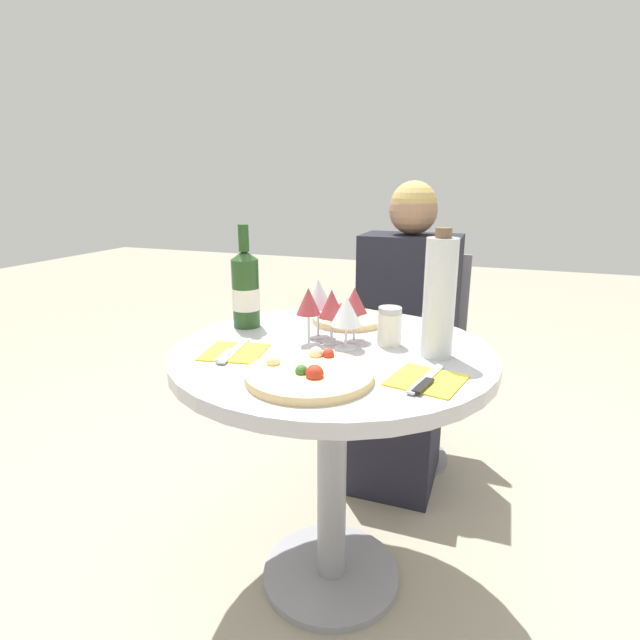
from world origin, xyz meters
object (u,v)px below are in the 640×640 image
object	(u,v)px
chair_behind_diner	(409,361)
wine_bottle	(246,289)
seated_diner	(403,350)
tall_carafe	(439,297)
dining_table	(332,399)
pizza_large	(309,374)

from	to	relation	value
chair_behind_diner	wine_bottle	size ratio (longest dim) A/B	2.83
seated_diner	wine_bottle	distance (m)	0.76
wine_bottle	tall_carafe	size ratio (longest dim) A/B	0.95
dining_table	wine_bottle	bearing A→B (deg)	161.67
chair_behind_diner	wine_bottle	distance (m)	0.92
dining_table	seated_diner	xyz separation A→B (m)	(0.06, 0.67, -0.07)
pizza_large	wine_bottle	xyz separation A→B (m)	(-0.33, 0.32, 0.10)
wine_bottle	dining_table	bearing A→B (deg)	-18.33
chair_behind_diner	wine_bottle	xyz separation A→B (m)	(-0.37, -0.72, 0.43)
seated_diner	pizza_large	distance (m)	0.92
tall_carafe	dining_table	bearing A→B (deg)	-172.96
chair_behind_diner	pizza_large	bearing A→B (deg)	87.58
dining_table	chair_behind_diner	xyz separation A→B (m)	(0.06, 0.82, -0.17)
wine_bottle	tall_carafe	xyz separation A→B (m)	(0.57, -0.07, 0.04)
wine_bottle	tall_carafe	bearing A→B (deg)	-6.98
seated_diner	chair_behind_diner	bearing A→B (deg)	-90.00
dining_table	chair_behind_diner	bearing A→B (deg)	85.58
seated_diner	wine_bottle	size ratio (longest dim) A/B	3.80
pizza_large	tall_carafe	size ratio (longest dim) A/B	0.90
chair_behind_diner	tall_carafe	size ratio (longest dim) A/B	2.70
chair_behind_diner	seated_diner	xyz separation A→B (m)	(-0.00, -0.15, 0.10)
dining_table	pizza_large	size ratio (longest dim) A/B	2.95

